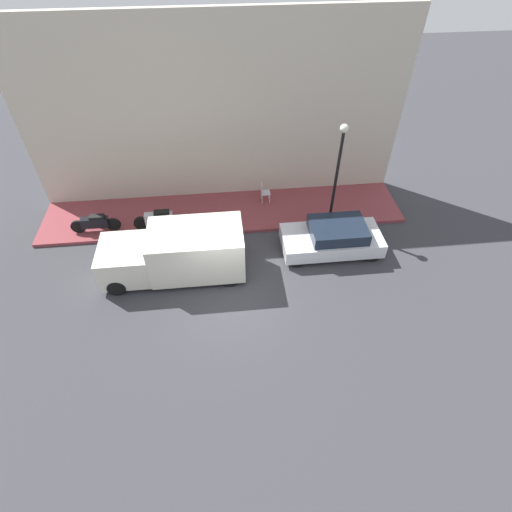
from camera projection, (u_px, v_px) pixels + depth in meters
ground_plane at (230, 291)px, 14.64m from camera, size 60.00×60.00×0.00m
sidewalk at (224, 212)px, 17.86m from camera, size 2.88×15.72×0.14m
building_facade at (217, 115)px, 16.33m from camera, size 0.30×15.72×7.76m
parked_car at (333, 238)px, 15.82m from camera, size 1.85×3.92×1.25m
delivery_van at (175, 253)px, 14.64m from camera, size 2.01×5.22×1.97m
motorcycle_black at (95, 223)px, 16.53m from camera, size 0.30×2.03×0.81m
scooter_silver at (159, 219)px, 16.63m from camera, size 0.30×2.14×0.89m
streetlamp at (339, 162)px, 15.35m from camera, size 0.32×0.32×4.42m
cafe_chair at (264, 191)px, 17.98m from camera, size 0.40×0.40×0.96m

